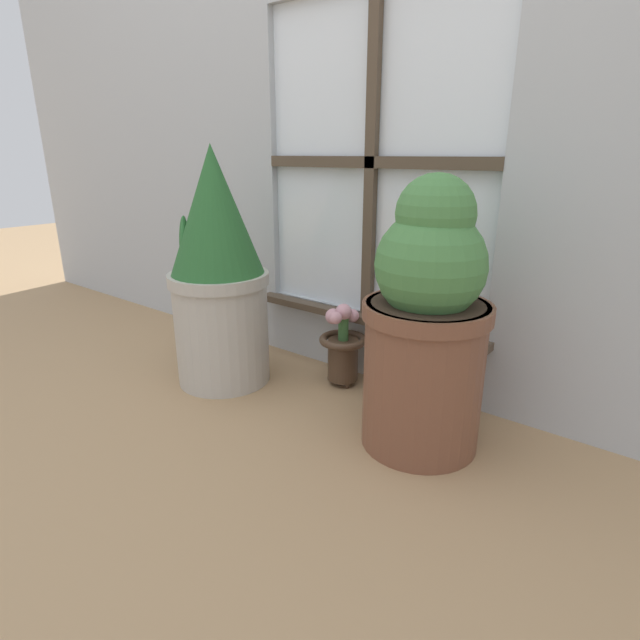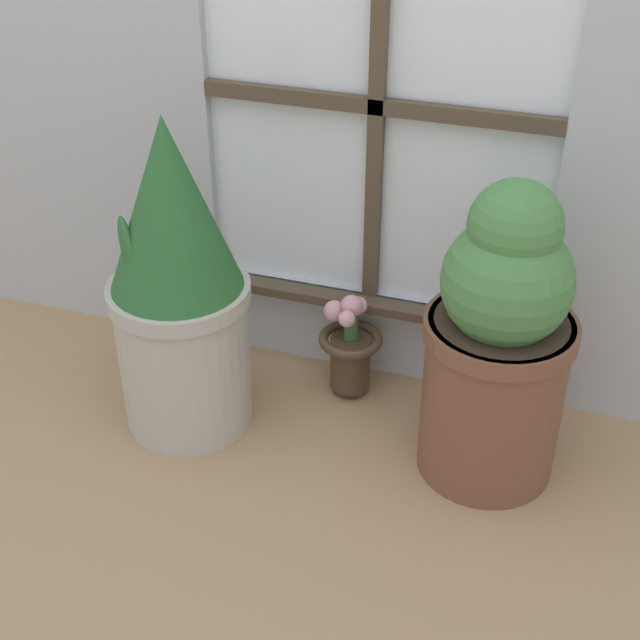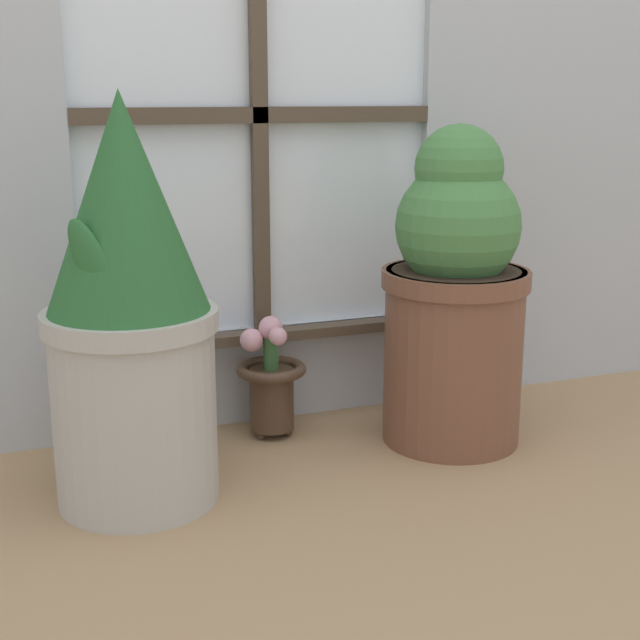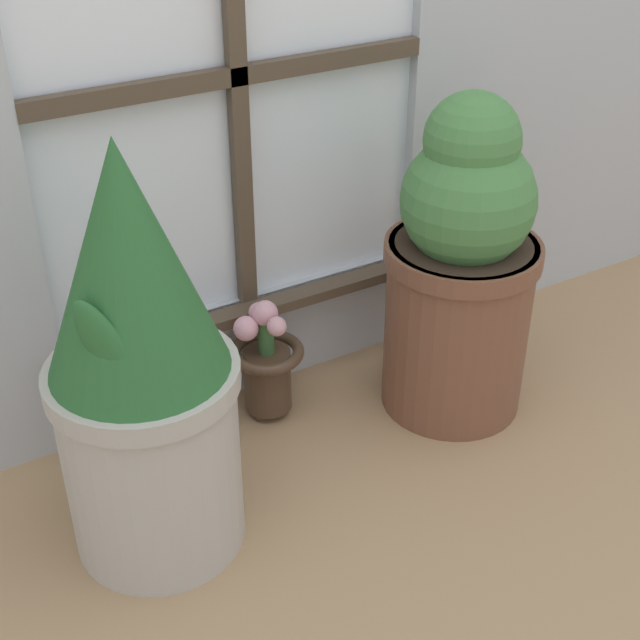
% 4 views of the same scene
% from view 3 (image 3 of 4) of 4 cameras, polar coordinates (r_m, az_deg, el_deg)
% --- Properties ---
extents(ground_plane, '(10.00, 10.00, 0.00)m').
position_cam_3_polar(ground_plane, '(1.66, 2.88, -13.31)').
color(ground_plane, tan).
extents(potted_plant_left, '(0.33, 0.33, 0.78)m').
position_cam_3_polar(potted_plant_left, '(1.69, -12.09, 0.72)').
color(potted_plant_left, '#B7B2A8').
rests_on(potted_plant_left, ground_plane).
extents(potted_plant_right, '(0.33, 0.33, 0.71)m').
position_cam_3_polar(potted_plant_right, '(1.99, 8.65, 1.59)').
color(potted_plant_right, brown).
rests_on(potted_plant_right, ground_plane).
extents(flower_vase, '(0.16, 0.16, 0.28)m').
position_cam_3_polar(flower_vase, '(2.04, -3.19, -3.82)').
color(flower_vase, '#473323').
rests_on(flower_vase, ground_plane).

